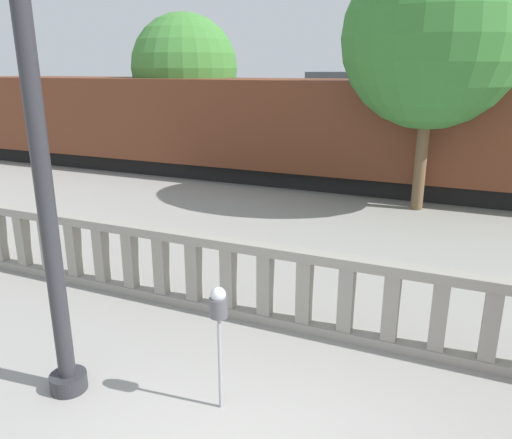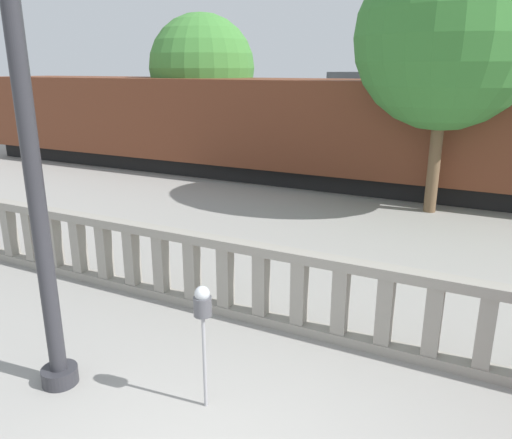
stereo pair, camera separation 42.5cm
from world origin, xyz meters
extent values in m
cube|color=gray|center=(0.00, 3.39, 0.07)|extent=(16.02, 0.24, 0.14)
cube|color=gray|center=(0.00, 3.39, 1.14)|extent=(16.02, 0.24, 0.14)
cube|color=gray|center=(-6.27, 3.39, 0.60)|extent=(0.20, 0.20, 0.93)
cube|color=gray|center=(-5.67, 3.39, 0.60)|extent=(0.20, 0.20, 0.93)
cube|color=gray|center=(-5.07, 3.39, 0.60)|extent=(0.20, 0.20, 0.93)
cube|color=gray|center=(-4.48, 3.39, 0.60)|extent=(0.20, 0.20, 0.93)
cube|color=gray|center=(-3.88, 3.39, 0.60)|extent=(0.20, 0.20, 0.93)
cube|color=gray|center=(-3.28, 3.39, 0.60)|extent=(0.20, 0.20, 0.93)
cube|color=gray|center=(-2.69, 3.39, 0.60)|extent=(0.20, 0.20, 0.93)
cube|color=gray|center=(-2.09, 3.39, 0.60)|extent=(0.20, 0.20, 0.93)
cube|color=gray|center=(-1.49, 3.39, 0.60)|extent=(0.20, 0.20, 0.93)
cube|color=gray|center=(-0.90, 3.39, 0.60)|extent=(0.20, 0.20, 0.93)
cube|color=gray|center=(-0.30, 3.39, 0.60)|extent=(0.20, 0.20, 0.93)
cube|color=gray|center=(0.30, 3.39, 0.60)|extent=(0.20, 0.20, 0.93)
cube|color=gray|center=(0.90, 3.39, 0.60)|extent=(0.20, 0.20, 0.93)
cube|color=gray|center=(1.49, 3.39, 0.60)|extent=(0.20, 0.20, 0.93)
cube|color=gray|center=(2.09, 3.39, 0.60)|extent=(0.20, 0.20, 0.93)
cylinder|color=#2D2D33|center=(-2.37, 0.96, 0.10)|extent=(0.42, 0.42, 0.20)
cylinder|color=#2D2D33|center=(-2.37, 0.96, 3.07)|extent=(0.19, 0.19, 5.73)
cylinder|color=#99999E|center=(-0.59, 1.39, 0.56)|extent=(0.04, 0.04, 1.12)
cylinder|color=#4C4C51|center=(-0.59, 1.39, 1.22)|extent=(0.19, 0.19, 0.21)
sphere|color=#B2B7BC|center=(-0.59, 1.39, 1.37)|extent=(0.16, 0.16, 0.16)
cube|color=black|center=(-5.16, 12.77, 0.28)|extent=(23.67, 2.54, 0.55)
cube|color=brown|center=(-5.16, 12.77, 1.91)|extent=(24.15, 3.18, 2.71)
cube|color=black|center=(0.63, 29.44, 0.28)|extent=(17.90, 2.49, 0.55)
cube|color=#4C5156|center=(0.63, 29.44, 1.96)|extent=(18.26, 3.11, 2.81)
cylinder|color=brown|center=(-8.57, 13.92, 1.06)|extent=(0.25, 0.25, 2.12)
sphere|color=#428438|center=(-8.57, 13.92, 3.60)|extent=(3.93, 3.93, 3.93)
cylinder|color=brown|center=(0.42, 10.70, 1.33)|extent=(0.31, 0.31, 2.65)
sphere|color=#387A33|center=(0.42, 10.70, 4.30)|extent=(4.39, 4.39, 4.39)
camera|label=1|loc=(1.65, -2.75, 3.61)|focal=35.00mm
camera|label=2|loc=(2.04, -2.57, 3.61)|focal=35.00mm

